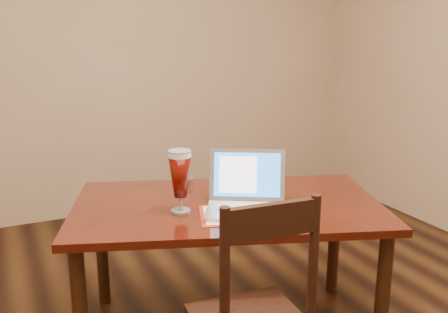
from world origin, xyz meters
name	(u,v)px	position (x,y,z in m)	size (l,w,h in m)	color
dining_table	(226,217)	(0.15, 0.51, 0.62)	(1.67, 1.27, 0.99)	#481109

